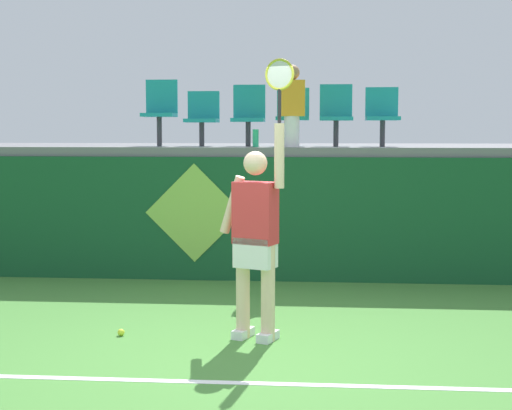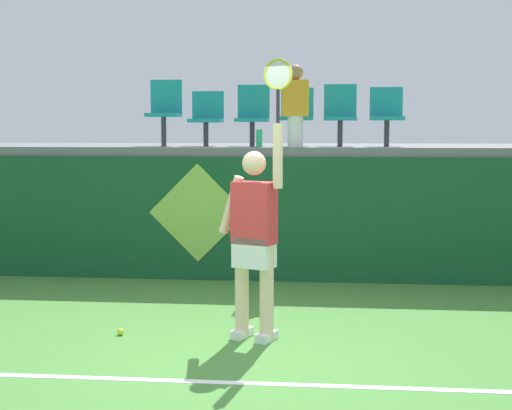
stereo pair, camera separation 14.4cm
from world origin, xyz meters
The scene contains 15 objects.
ground_plane centered at (0.00, 0.00, 0.00)m, with size 40.00×40.00×0.00m, color #478438.
court_back_wall centered at (0.00, 3.37, 0.80)m, with size 10.78×0.20×1.59m, color #144C28.
spectator_platform centered at (0.00, 4.84, 1.65)m, with size 10.78×3.04×0.12m, color slate.
court_baseline_stripe centered at (0.00, -0.62, 0.00)m, with size 9.70×0.08×0.01m, color white.
tennis_player centered at (0.09, 0.60, 0.99)m, with size 0.71×0.38×2.57m.
tennis_ball centered at (-1.19, 0.61, 0.03)m, with size 0.07×0.07×0.07m, color #D1E533.
water_bottle centered at (-0.16, 3.54, 1.83)m, with size 0.08×0.08×0.23m, color #26B272.
stadium_chair_0 centered at (-1.51, 4.04, 2.23)m, with size 0.44×0.42×0.92m.
stadium_chair_1 centered at (-0.93, 4.04, 2.13)m, with size 0.44×0.42×0.76m.
stadium_chair_2 centered at (-0.29, 4.04, 2.16)m, with size 0.44×0.42×0.84m.
stadium_chair_3 centered at (0.31, 4.04, 2.16)m, with size 0.44×0.42×0.80m.
stadium_chair_4 centered at (0.89, 4.04, 2.17)m, with size 0.44×0.42×0.84m.
stadium_chair_5 centered at (1.51, 4.04, 2.16)m, with size 0.44×0.42×0.80m.
spectator_0 centered at (0.31, 3.62, 2.27)m, with size 0.34×0.20×1.06m.
wall_signage_mount centered at (-0.92, 3.26, 0.00)m, with size 1.27×0.01×1.51m.
Camera 1 is at (0.64, -6.16, 1.94)m, focal length 52.43 mm.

